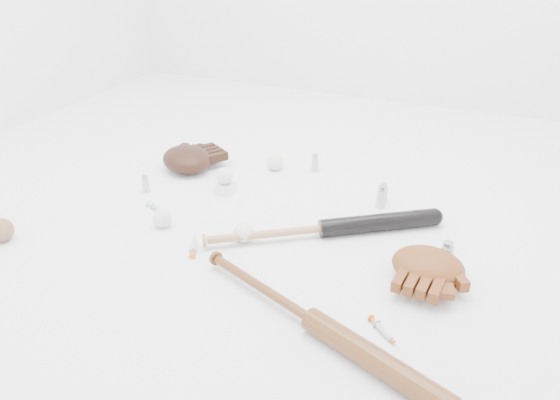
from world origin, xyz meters
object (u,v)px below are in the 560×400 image
at_px(bat_wood, 312,320).
at_px(pedestal, 225,188).
at_px(bat_dark, 323,228).
at_px(glove_dark, 187,159).

bearing_deg(bat_wood, pedestal, 156.09).
distance_m(bat_dark, bat_wood, 0.45).
xyz_separation_m(bat_wood, glove_dark, (-0.81, 0.70, 0.02)).
bearing_deg(bat_wood, glove_dark, 160.96).
bearing_deg(bat_dark, glove_dark, 123.66).
xyz_separation_m(bat_dark, bat_wood, (0.13, -0.43, 0.00)).
bearing_deg(pedestal, bat_dark, -18.92).
distance_m(bat_dark, glove_dark, 0.74).
bearing_deg(pedestal, glove_dark, 153.87).
distance_m(bat_wood, pedestal, 0.82).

